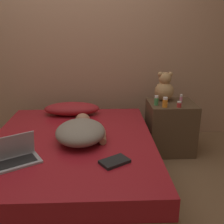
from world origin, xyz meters
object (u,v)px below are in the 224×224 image
Objects in this scene: person_lying at (81,131)px; laptop at (14,156)px; bottle_green at (156,101)px; book at (115,161)px; bottle_red at (179,104)px; pillow at (72,109)px; bottle_pink at (181,99)px; teddy_bear at (164,88)px; bottle_orange at (165,102)px.

laptop is (-0.47, -0.38, -0.04)m from person_lying.
bottle_green is 0.42× the size of book.
bottle_red reaches higher than person_lying.
bottle_green reaches higher than pillow.
bottle_pink reaches higher than book.
pillow is at bearing 170.93° from bottle_green.
bottle_pink is (0.28, 0.04, 0.00)m from bottle_green.
bottle_pink is (1.53, 0.98, 0.15)m from laptop.
bottle_green is at bearing 158.50° from bottle_red.
teddy_bear reaches higher than laptop.
book is (0.28, -0.42, -0.08)m from person_lying.
bottle_orange is at bearing -100.36° from teddy_bear.
bottle_green is at bearing 5.53° from laptop.
laptop is 3.77× the size of bottle_pink.
bottle_pink reaches higher than bottle_red.
laptop is (-0.32, -1.09, -0.02)m from pillow.
bottle_orange is 0.15m from bottle_red.
bottle_orange is 1.09m from book.
bottle_pink is (0.20, 0.12, -0.00)m from bottle_orange.
bottle_green is at bearing -9.07° from pillow.
bottle_orange is at bearing 57.20° from book.
bottle_red is (0.10, -0.28, -0.11)m from teddy_bear.
person_lying is 1.19m from teddy_bear.
book is at bearing -127.65° from bottle_pink.
bottle_green is (0.78, 0.56, 0.11)m from person_lying.
bottle_pink is at bearing 1.16° from laptop.
bottle_pink reaches higher than laptop.
bottle_pink is at bearing 52.35° from book.
book is (-0.50, -0.98, -0.19)m from bottle_green.
teddy_bear is at bearing 61.67° from book.
bottle_orange reaches higher than bottle_green.
bottle_red is at bearing -113.49° from bottle_pink.
teddy_bear is at bearing 56.21° from bottle_green.
bottle_orange is 0.24m from bottle_pink.
bottle_orange is 1.04× the size of bottle_green.
laptop is 6.16× the size of bottle_red.
person_lying is (0.16, -0.71, 0.02)m from pillow.
laptop is 1.58× the size of book.
bottle_red is 0.14m from bottle_pink.
pillow is 0.73m from person_lying.
person_lying is 0.60m from laptop.
pillow is 9.67× the size of bottle_red.
bottle_pink is (0.16, -0.15, -0.09)m from teddy_bear.
bottle_pink is 1.30m from book.
bottle_orange is at bearing -45.03° from bottle_green.
bottle_pink is at bearing 66.51° from bottle_red.
person_lying is 6.01× the size of bottle_orange.
bottle_green is at bearing -123.79° from teddy_bear.
laptop is at bearing -140.74° from teddy_bear.
bottle_red is (1.16, -0.24, 0.11)m from pillow.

